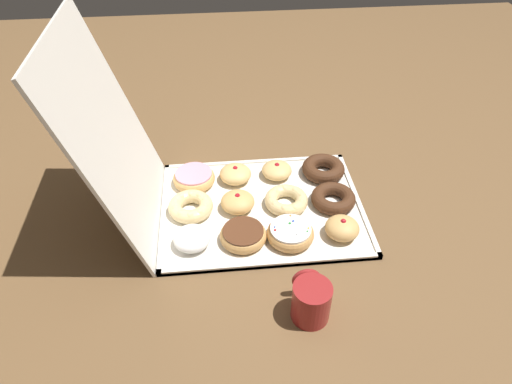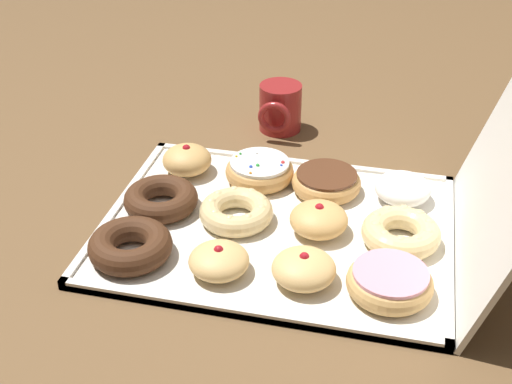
% 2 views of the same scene
% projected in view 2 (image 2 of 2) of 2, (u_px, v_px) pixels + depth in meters
% --- Properties ---
extents(ground_plane, '(3.00, 3.00, 0.00)m').
position_uv_depth(ground_plane, '(277.00, 231.00, 1.07)').
color(ground_plane, brown).
extents(donut_box, '(0.41, 0.53, 0.01)m').
position_uv_depth(donut_box, '(277.00, 229.00, 1.06)').
color(donut_box, silver).
rests_on(donut_box, ground).
extents(jelly_filled_donut_0, '(0.08, 0.08, 0.05)m').
position_uv_depth(jelly_filled_donut_0, '(187.00, 160.00, 1.18)').
color(jelly_filled_donut_0, tan).
rests_on(jelly_filled_donut_0, donut_box).
extents(chocolate_cake_ring_donut_1, '(0.12, 0.12, 0.04)m').
position_uv_depth(chocolate_cake_ring_donut_1, '(161.00, 199.00, 1.09)').
color(chocolate_cake_ring_donut_1, '#472816').
rests_on(chocolate_cake_ring_donut_1, donut_box).
extents(chocolate_cake_ring_donut_2, '(0.12, 0.12, 0.04)m').
position_uv_depth(chocolate_cake_ring_donut_2, '(130.00, 246.00, 0.99)').
color(chocolate_cake_ring_donut_2, '#472816').
rests_on(chocolate_cake_ring_donut_2, donut_box).
extents(sprinkle_donut_3, '(0.12, 0.12, 0.04)m').
position_uv_depth(sprinkle_donut_3, '(260.00, 171.00, 1.16)').
color(sprinkle_donut_3, tan).
rests_on(sprinkle_donut_3, donut_box).
extents(cruller_donut_4, '(0.11, 0.11, 0.04)m').
position_uv_depth(cruller_donut_4, '(237.00, 210.00, 1.06)').
color(cruller_donut_4, '#EACC8C').
rests_on(cruller_donut_4, donut_box).
extents(jelly_filled_donut_5, '(0.08, 0.08, 0.05)m').
position_uv_depth(jelly_filled_donut_5, '(219.00, 261.00, 0.96)').
color(jelly_filled_donut_5, '#E5B770').
rests_on(jelly_filled_donut_5, donut_box).
extents(chocolate_frosted_donut_6, '(0.11, 0.11, 0.03)m').
position_uv_depth(chocolate_frosted_donut_6, '(326.00, 182.00, 1.13)').
color(chocolate_frosted_donut_6, tan).
rests_on(chocolate_frosted_donut_6, donut_box).
extents(jelly_filled_donut_7, '(0.09, 0.09, 0.05)m').
position_uv_depth(jelly_filled_donut_7, '(319.00, 219.00, 1.04)').
color(jelly_filled_donut_7, tan).
rests_on(jelly_filled_donut_7, donut_box).
extents(jelly_filled_donut_8, '(0.09, 0.09, 0.05)m').
position_uv_depth(jelly_filled_donut_8, '(304.00, 269.00, 0.94)').
color(jelly_filled_donut_8, '#E5B770').
rests_on(jelly_filled_donut_8, donut_box).
extents(powdered_filled_donut_9, '(0.09, 0.09, 0.04)m').
position_uv_depth(powdered_filled_donut_9, '(403.00, 189.00, 1.11)').
color(powdered_filled_donut_9, white).
rests_on(powdered_filled_donut_9, donut_box).
extents(cruller_donut_10, '(0.12, 0.12, 0.04)m').
position_uv_depth(cruller_donut_10, '(401.00, 231.00, 1.02)').
color(cruller_donut_10, '#EACC8C').
rests_on(cruller_donut_10, donut_box).
extents(pink_frosted_donut_11, '(0.12, 0.12, 0.04)m').
position_uv_depth(pink_frosted_donut_11, '(390.00, 282.00, 0.92)').
color(pink_frosted_donut_11, tan).
rests_on(pink_frosted_donut_11, donut_box).
extents(coffee_mug, '(0.10, 0.08, 0.09)m').
position_uv_depth(coffee_mug, '(280.00, 107.00, 1.32)').
color(coffee_mug, maroon).
rests_on(coffee_mug, ground).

